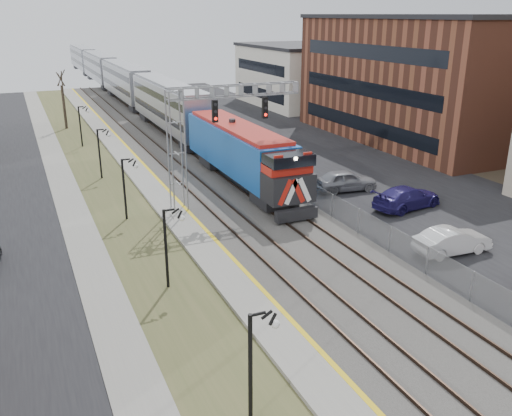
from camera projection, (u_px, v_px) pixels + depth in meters
sidewalk at (67, 194)px, 39.54m from camera, size 2.00×120.00×0.08m
grass_median at (108, 189)px, 40.69m from camera, size 4.00×120.00×0.06m
platform at (148, 183)px, 41.80m from camera, size 2.00×120.00×0.24m
ballast_bed at (209, 176)px, 43.71m from camera, size 8.00×120.00×0.20m
parking_lot at (336, 161)px, 48.32m from camera, size 16.00×120.00×0.04m
platform_edge at (159, 180)px, 42.09m from camera, size 0.24×120.00×0.01m
track_near at (185, 177)px, 42.89m from camera, size 1.58×120.00×0.15m
track_far at (226, 172)px, 44.23m from camera, size 1.58×120.00×0.15m
train at (121, 81)px, 80.91m from camera, size 3.00×108.65×5.33m
signal_gantry at (202, 127)px, 34.77m from camera, size 9.00×1.07×8.15m
lampposts at (164, 247)px, 25.64m from camera, size 0.14×62.14×4.00m
fence at (256, 162)px, 45.08m from camera, size 0.04×120.00×1.60m
buildings_east at (497, 87)px, 48.24m from camera, size 16.00×76.00×15.00m
car_lot_b at (452, 241)px, 29.55m from camera, size 4.42×1.75×1.43m
car_lot_d at (407, 198)px, 36.40m from camera, size 5.49×2.97×1.51m
car_lot_e at (345, 181)px, 40.03m from camera, size 4.87×2.54×1.58m
car_lot_f at (260, 147)px, 50.27m from camera, size 4.67×2.03×1.49m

